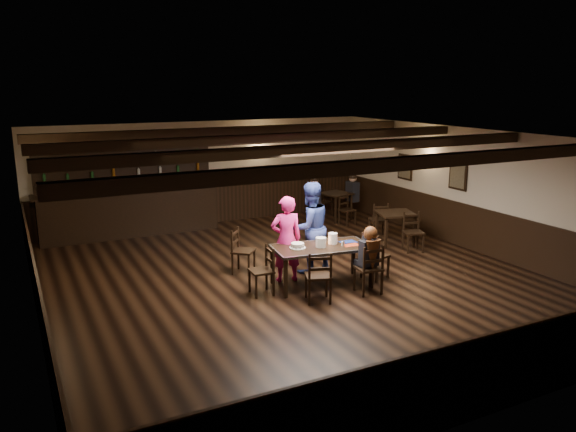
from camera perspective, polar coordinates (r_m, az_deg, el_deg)
name	(u,v)px	position (r m, az deg, el deg)	size (l,w,h in m)	color
ground	(294,279)	(10.80, 0.62, -6.43)	(10.00, 10.00, 0.00)	black
room_shell	(294,189)	(10.38, 0.59, 2.75)	(9.02, 10.02, 2.71)	beige
dining_table	(322,250)	(10.30, 3.44, -3.44)	(1.88, 1.12, 0.75)	black
chair_near_left	(319,273)	(9.53, 3.18, -5.83)	(0.53, 0.52, 0.91)	black
chair_near_right	(371,265)	(10.00, 8.40, -4.99)	(0.47, 0.45, 0.91)	black
chair_end_left	(265,266)	(9.94, -2.33, -5.14)	(0.41, 0.42, 0.86)	black
chair_end_right	(373,252)	(10.76, 8.62, -3.68)	(0.50, 0.52, 0.91)	black
chair_far_pushed	(240,247)	(11.06, -4.94, -3.17)	(0.57, 0.57, 0.89)	black
woman_pink	(286,239)	(10.48, -0.18, -2.35)	(0.60, 0.39, 1.64)	#FF2781
man_blue	(310,228)	(10.97, 2.22, -1.19)	(0.88, 0.68, 1.80)	navy
seated_person	(370,249)	(9.96, 8.29, -3.34)	(0.32, 0.49, 0.79)	black
cake	(298,246)	(10.14, 0.97, -3.04)	(0.30, 0.30, 0.09)	white
plate_stack_a	(321,242)	(10.20, 3.36, -2.67)	(0.19, 0.19, 0.18)	white
plate_stack_b	(333,238)	(10.43, 4.57, -2.27)	(0.17, 0.17, 0.20)	white
tea_light	(320,243)	(10.39, 3.29, -2.76)	(0.05, 0.05, 0.06)	#A5A8AD
salt_shaker	(342,243)	(10.34, 5.54, -2.78)	(0.03, 0.03, 0.08)	silver
pepper_shaker	(344,243)	(10.31, 5.69, -2.79)	(0.04, 0.04, 0.09)	#A5A8AD
drink_glass	(336,240)	(10.53, 4.87, -2.40)	(0.07, 0.07, 0.10)	silver
menu_red	(351,245)	(10.41, 6.38, -2.91)	(0.31, 0.22, 0.00)	#9A2A10
menu_blue	(348,242)	(10.59, 6.11, -2.62)	(0.31, 0.22, 0.00)	navy
bar_counter	(130,206)	(14.28, -15.79, 1.01)	(4.43, 0.70, 2.20)	black
back_table_a	(396,217)	(13.18, 10.87, -0.06)	(1.02, 1.02, 0.75)	black
back_table_b	(336,197)	(15.31, 4.87, 1.96)	(0.87, 0.87, 0.75)	black
bg_patron_left	(314,190)	(15.10, 2.69, 2.67)	(0.27, 0.40, 0.78)	black
bg_patron_right	(353,187)	(15.54, 6.57, 2.90)	(0.24, 0.38, 0.78)	black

